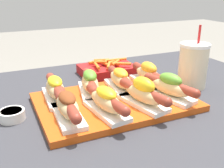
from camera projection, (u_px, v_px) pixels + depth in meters
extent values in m
cube|color=#CC4C14|center=(115.00, 102.00, 0.77)|extent=(0.45, 0.30, 0.02)
cube|color=white|center=(68.00, 116.00, 0.66)|extent=(0.07, 0.16, 0.01)
ellipsoid|color=#DBB77A|center=(67.00, 106.00, 0.65)|extent=(0.05, 0.14, 0.04)
cylinder|color=maroon|center=(67.00, 103.00, 0.65)|extent=(0.03, 0.18, 0.03)
sphere|color=maroon|center=(76.00, 119.00, 0.57)|extent=(0.03, 0.03, 0.03)
sphere|color=maroon|center=(60.00, 91.00, 0.72)|extent=(0.03, 0.03, 0.03)
ellipsoid|color=brown|center=(67.00, 98.00, 0.64)|extent=(0.04, 0.08, 0.02)
cube|color=white|center=(106.00, 111.00, 0.69)|extent=(0.08, 0.17, 0.01)
ellipsoid|color=#DBB77A|center=(106.00, 101.00, 0.68)|extent=(0.06, 0.14, 0.04)
cylinder|color=maroon|center=(106.00, 98.00, 0.67)|extent=(0.05, 0.18, 0.03)
sphere|color=maroon|center=(125.00, 112.00, 0.60)|extent=(0.03, 0.03, 0.03)
sphere|color=maroon|center=(90.00, 88.00, 0.74)|extent=(0.03, 0.03, 0.03)
ellipsoid|color=yellow|center=(106.00, 93.00, 0.67)|extent=(0.05, 0.08, 0.03)
cube|color=white|center=(143.00, 103.00, 0.73)|extent=(0.09, 0.17, 0.01)
ellipsoid|color=#DBB77A|center=(143.00, 94.00, 0.72)|extent=(0.07, 0.15, 0.04)
cylinder|color=maroon|center=(143.00, 91.00, 0.72)|extent=(0.06, 0.18, 0.03)
sphere|color=maroon|center=(167.00, 102.00, 0.65)|extent=(0.03, 0.03, 0.03)
sphere|color=maroon|center=(124.00, 82.00, 0.78)|extent=(0.03, 0.03, 0.03)
ellipsoid|color=yellow|center=(144.00, 85.00, 0.71)|extent=(0.05, 0.08, 0.04)
cube|color=white|center=(169.00, 96.00, 0.78)|extent=(0.10, 0.17, 0.01)
ellipsoid|color=#DBB77A|center=(170.00, 87.00, 0.77)|extent=(0.08, 0.15, 0.04)
cylinder|color=maroon|center=(170.00, 85.00, 0.76)|extent=(0.07, 0.18, 0.03)
sphere|color=maroon|center=(196.00, 94.00, 0.70)|extent=(0.03, 0.03, 0.03)
sphere|color=maroon|center=(148.00, 77.00, 0.83)|extent=(0.03, 0.03, 0.03)
ellipsoid|color=#5B992D|center=(170.00, 79.00, 0.76)|extent=(0.06, 0.08, 0.04)
cube|color=white|center=(56.00, 97.00, 0.77)|extent=(0.07, 0.16, 0.01)
ellipsoid|color=#DBB77A|center=(55.00, 88.00, 0.76)|extent=(0.05, 0.14, 0.04)
cylinder|color=maroon|center=(55.00, 86.00, 0.75)|extent=(0.03, 0.18, 0.03)
sphere|color=maroon|center=(61.00, 98.00, 0.68)|extent=(0.03, 0.03, 0.03)
sphere|color=maroon|center=(50.00, 77.00, 0.83)|extent=(0.03, 0.03, 0.03)
ellipsoid|color=yellow|center=(55.00, 81.00, 0.75)|extent=(0.04, 0.08, 0.03)
cube|color=white|center=(90.00, 91.00, 0.81)|extent=(0.09, 0.17, 0.01)
ellipsoid|color=#DBB77A|center=(90.00, 83.00, 0.80)|extent=(0.08, 0.15, 0.04)
cylinder|color=maroon|center=(90.00, 81.00, 0.80)|extent=(0.06, 0.18, 0.03)
sphere|color=maroon|center=(94.00, 91.00, 0.72)|extent=(0.03, 0.03, 0.03)
sphere|color=maroon|center=(87.00, 72.00, 0.88)|extent=(0.03, 0.03, 0.03)
ellipsoid|color=#5B992D|center=(90.00, 76.00, 0.79)|extent=(0.06, 0.08, 0.03)
cube|color=white|center=(120.00, 88.00, 0.84)|extent=(0.08, 0.16, 0.01)
ellipsoid|color=#DBB77A|center=(121.00, 79.00, 0.83)|extent=(0.06, 0.14, 0.04)
cylinder|color=maroon|center=(121.00, 77.00, 0.83)|extent=(0.04, 0.18, 0.03)
sphere|color=maroon|center=(131.00, 87.00, 0.75)|extent=(0.03, 0.03, 0.03)
sphere|color=maroon|center=(112.00, 69.00, 0.90)|extent=(0.03, 0.03, 0.03)
ellipsoid|color=gold|center=(121.00, 73.00, 0.82)|extent=(0.05, 0.08, 0.03)
cube|color=white|center=(148.00, 82.00, 0.88)|extent=(0.06, 0.16, 0.01)
ellipsoid|color=#DBB77A|center=(148.00, 75.00, 0.87)|extent=(0.05, 0.14, 0.04)
cylinder|color=maroon|center=(148.00, 73.00, 0.87)|extent=(0.03, 0.18, 0.03)
sphere|color=maroon|center=(163.00, 81.00, 0.79)|extent=(0.03, 0.03, 0.03)
sphere|color=maroon|center=(136.00, 66.00, 0.95)|extent=(0.03, 0.03, 0.03)
ellipsoid|color=gold|center=(149.00, 68.00, 0.86)|extent=(0.04, 0.08, 0.04)
cylinder|color=white|center=(12.00, 115.00, 0.68)|extent=(0.07, 0.07, 0.03)
cylinder|color=red|center=(12.00, 112.00, 0.68)|extent=(0.05, 0.05, 0.01)
cylinder|color=beige|center=(193.00, 67.00, 0.89)|extent=(0.10, 0.10, 0.14)
cylinder|color=white|center=(195.00, 45.00, 0.86)|extent=(0.10, 0.10, 0.01)
cylinder|color=red|center=(199.00, 34.00, 0.86)|extent=(0.01, 0.01, 0.06)
cube|color=#B21919|center=(107.00, 70.00, 1.03)|extent=(0.21, 0.14, 0.03)
cylinder|color=orange|center=(102.00, 60.00, 1.06)|extent=(0.06, 0.03, 0.01)
cylinder|color=orange|center=(115.00, 61.00, 1.04)|extent=(0.07, 0.04, 0.01)
cylinder|color=orange|center=(122.00, 64.00, 1.01)|extent=(0.06, 0.04, 0.01)
cylinder|color=orange|center=(115.00, 62.00, 1.02)|extent=(0.05, 0.05, 0.01)
cylinder|color=orange|center=(111.00, 64.00, 1.03)|extent=(0.06, 0.06, 0.01)
cylinder|color=orange|center=(100.00, 62.00, 1.02)|extent=(0.06, 0.03, 0.01)
cylinder|color=orange|center=(105.00, 64.00, 1.02)|extent=(0.02, 0.07, 0.01)
cylinder|color=orange|center=(96.00, 62.00, 1.05)|extent=(0.06, 0.01, 0.01)
cylinder|color=orange|center=(116.00, 60.00, 1.04)|extent=(0.09, 0.02, 0.01)
cylinder|color=orange|center=(97.00, 65.00, 0.99)|extent=(0.02, 0.08, 0.01)
cylinder|color=orange|center=(109.00, 65.00, 0.99)|extent=(0.04, 0.07, 0.01)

